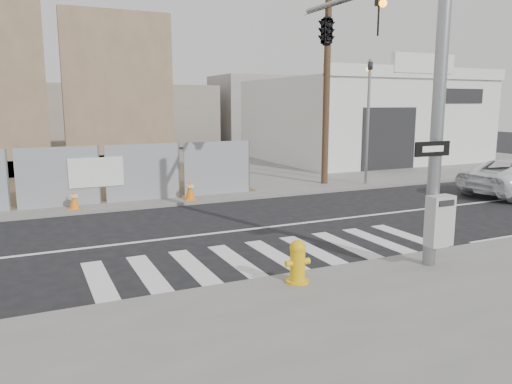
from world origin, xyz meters
name	(u,v)px	position (x,y,z in m)	size (l,w,h in m)	color
ground	(235,231)	(0.00, 0.00, 0.00)	(100.00, 100.00, 0.00)	black
sidewalk_far	(133,170)	(0.00, 14.00, 0.06)	(50.00, 20.00, 0.12)	slate
signal_pole	(358,52)	(2.49, -2.05, 4.78)	(0.96, 5.87, 7.00)	gray
far_signal_pole	(368,104)	(8.00, 4.60, 3.48)	(0.16, 0.20, 5.60)	gray
concrete_wall_right	(120,106)	(-0.50, 14.08, 3.38)	(5.50, 1.30, 8.00)	#776147
auto_shop	(362,120)	(14.00, 12.97, 2.54)	(12.00, 10.20, 5.95)	silver
utility_pole_right	(327,62)	(6.50, 5.50, 5.20)	(1.60, 0.28, 10.00)	brown
fire_hydrant	(298,262)	(-0.59, -4.55, 0.54)	(0.52, 0.47, 0.84)	#EBB30D
traffic_cone_c	(74,199)	(-3.81, 4.42, 0.45)	(0.42, 0.42, 0.67)	orange
traffic_cone_d	(190,190)	(0.11, 4.38, 0.49)	(0.44, 0.44, 0.75)	orange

